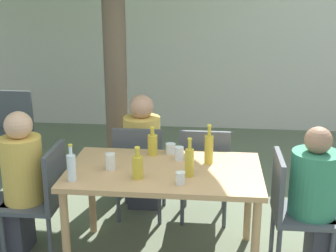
{
  "coord_description": "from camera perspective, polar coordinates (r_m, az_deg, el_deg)",
  "views": [
    {
      "loc": [
        0.36,
        -3.27,
        2.12
      ],
      "look_at": [
        0.0,
        0.3,
        1.02
      ],
      "focal_mm": 50.0,
      "sensor_mm": 36.0,
      "label": 1
    }
  ],
  "objects": [
    {
      "name": "oil_cruet_0",
      "position": [
        3.36,
        -3.73,
        -4.92
      ],
      "size": [
        0.08,
        0.08,
        0.24
      ],
      "color": "gold",
      "rests_on": "dining_table_front"
    },
    {
      "name": "oil_cruet_2",
      "position": [
        3.81,
        -1.9,
        -2.22
      ],
      "size": [
        0.08,
        0.08,
        0.24
      ],
      "color": "gold",
      "rests_on": "dining_table_front"
    },
    {
      "name": "drinking_glass_1",
      "position": [
        3.55,
        -7.03,
        -4.34
      ],
      "size": [
        0.08,
        0.08,
        0.13
      ],
      "color": "silver",
      "rests_on": "dining_table_front"
    },
    {
      "name": "person_seated_1",
      "position": [
        3.74,
        18.5,
        -9.46
      ],
      "size": [
        0.58,
        0.36,
        1.14
      ],
      "rotation": [
        0.0,
        0.0,
        1.57
      ],
      "color": "#383842",
      "rests_on": "ground_plane"
    },
    {
      "name": "drinking_glass_2",
      "position": [
        3.86,
        0.31,
        -2.74
      ],
      "size": [
        0.08,
        0.08,
        0.08
      ],
      "color": "white",
      "rests_on": "dining_table_front"
    },
    {
      "name": "person_seated_2",
      "position": [
        4.51,
        -2.96,
        -3.83
      ],
      "size": [
        0.34,
        0.57,
        1.16
      ],
      "rotation": [
        0.0,
        0.0,
        3.14
      ],
      "color": "#383842",
      "rests_on": "ground_plane"
    },
    {
      "name": "person_seated_0",
      "position": [
        3.95,
        -18.28,
        -7.59
      ],
      "size": [
        0.56,
        0.32,
        1.19
      ],
      "rotation": [
        0.0,
        0.0,
        -1.57
      ],
      "color": "#383842",
      "rests_on": "ground_plane"
    },
    {
      "name": "patio_chair_3",
      "position": [
        4.24,
        4.46,
        -5.25
      ],
      "size": [
        0.44,
        0.44,
        0.91
      ],
      "rotation": [
        0.0,
        0.0,
        3.14
      ],
      "color": "#474C51",
      "rests_on": "ground_plane"
    },
    {
      "name": "patio_chair_2",
      "position": [
        4.29,
        -3.44,
        -4.96
      ],
      "size": [
        0.44,
        0.44,
        0.91
      ],
      "rotation": [
        0.0,
        0.0,
        3.14
      ],
      "color": "#474C51",
      "rests_on": "ground_plane"
    },
    {
      "name": "patio_chair_0",
      "position": [
        3.87,
        -15.0,
        -8.06
      ],
      "size": [
        0.44,
        0.44,
        0.91
      ],
      "rotation": [
        0.0,
        0.0,
        -1.57
      ],
      "color": "#474C51",
      "rests_on": "ground_plane"
    },
    {
      "name": "oil_cruet_3",
      "position": [
        3.63,
        5.0,
        -2.74
      ],
      "size": [
        0.07,
        0.07,
        0.32
      ],
      "color": "gold",
      "rests_on": "dining_table_front"
    },
    {
      "name": "dining_table_front",
      "position": [
        3.58,
        -0.48,
        -6.57
      ],
      "size": [
        1.47,
        0.85,
        0.77
      ],
      "color": "tan",
      "rests_on": "ground_plane"
    },
    {
      "name": "drinking_glass_0",
      "position": [
        3.71,
        1.37,
        -3.35
      ],
      "size": [
        0.07,
        0.07,
        0.11
      ],
      "color": "white",
      "rests_on": "dining_table_front"
    },
    {
      "name": "patio_chair_4",
      "position": [
        5.8,
        -18.52,
        0.06
      ],
      "size": [
        0.44,
        0.44,
        0.91
      ],
      "color": "#474C51",
      "rests_on": "ground_plane"
    },
    {
      "name": "cafe_building_wall",
      "position": [
        6.97,
        2.81,
        11.05
      ],
      "size": [
        10.0,
        0.08,
        2.8
      ],
      "color": "silver",
      "rests_on": "ground_plane"
    },
    {
      "name": "drinking_glass_3",
      "position": [
        3.28,
        1.52,
        -6.38
      ],
      "size": [
        0.07,
        0.07,
        0.09
      ],
      "color": "silver",
      "rests_on": "dining_table_front"
    },
    {
      "name": "patio_chair_1",
      "position": [
        3.69,
        14.84,
        -9.35
      ],
      "size": [
        0.44,
        0.44,
        0.91
      ],
      "rotation": [
        0.0,
        0.0,
        1.57
      ],
      "color": "#474C51",
      "rests_on": "ground_plane"
    },
    {
      "name": "water_bottle_4",
      "position": [
        3.38,
        -11.69,
        -4.89
      ],
      "size": [
        0.06,
        0.06,
        0.27
      ],
      "color": "silver",
      "rests_on": "dining_table_front"
    },
    {
      "name": "oil_cruet_1",
      "position": [
        3.39,
        2.63,
        -4.35
      ],
      "size": [
        0.06,
        0.06,
        0.29
      ],
      "color": "gold",
      "rests_on": "dining_table_front"
    }
  ]
}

